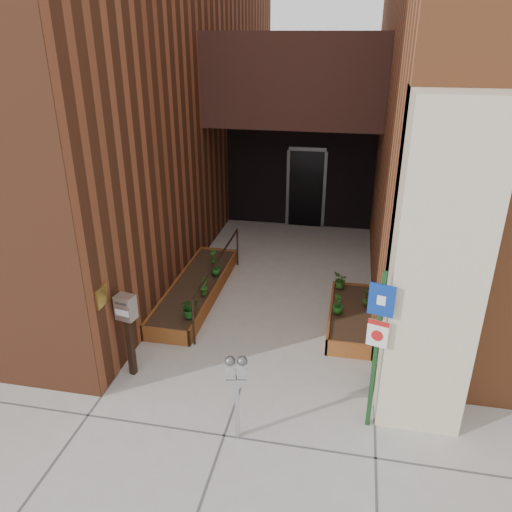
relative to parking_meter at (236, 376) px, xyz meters
The scene contains 15 objects.
ground 1.40m from the parking_meter, 100.60° to the left, with size 80.00×80.00×0.00m, color #9E9991.
architecture 8.82m from the parking_meter, 92.64° to the left, with size 20.00×14.60×10.00m.
planter_left 4.15m from the parking_meter, 115.27° to the left, with size 0.90×3.60×0.30m.
planter_right 3.58m from the parking_meter, 65.85° to the left, with size 0.80×2.20×0.30m.
handrail 3.83m from the parking_meter, 108.80° to the left, with size 0.04×3.34×0.90m.
parking_meter is the anchor object (origin of this frame).
sign_post 1.86m from the parking_meter, 17.93° to the left, with size 0.32×0.12×2.36m.
payment_dropbox 2.18m from the parking_meter, 152.71° to the left, with size 0.31×0.26×1.41m.
shrub_left_a 2.80m from the parking_meter, 121.28° to the left, with size 0.33×0.33×0.36m, color #165017.
shrub_left_b 3.57m from the parking_meter, 113.92° to the left, with size 0.19×0.19×0.35m, color #255C1A.
shrub_left_c 4.37m from the parking_meter, 109.26° to the left, with size 0.19×0.19×0.34m, color #1A5A19.
shrub_left_d 4.92m from the parking_meter, 109.31° to the left, with size 0.18×0.18×0.34m, color #1C5A19.
shrub_right_a 3.27m from the parking_meter, 68.79° to the left, with size 0.20×0.20×0.36m, color #195317.
shrub_right_b 3.82m from the parking_meter, 63.79° to the left, with size 0.19×0.19×0.36m, color #295819.
shrub_right_c 4.21m from the parking_meter, 73.75° to the left, with size 0.30×0.30×0.33m, color #2B621C.
Camera 1 is at (1.43, -5.95, 4.98)m, focal length 35.00 mm.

